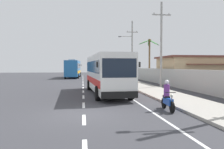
{
  "coord_description": "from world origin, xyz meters",
  "views": [
    {
      "loc": [
        -0.05,
        -11.11,
        2.41
      ],
      "look_at": [
        2.53,
        8.34,
        1.7
      ],
      "focal_mm": 35.59,
      "sensor_mm": 36.0,
      "label": 1
    }
  ],
  "objects_px": {
    "coach_bus_far_lane": "(73,68)",
    "motorcycle_beside_bus": "(113,80)",
    "utility_pole_mid": "(161,44)",
    "utility_pole_far": "(132,49)",
    "motorcycle_trailing": "(167,98)",
    "palm_second": "(149,51)",
    "coach_bus_foreground": "(106,72)",
    "pedestrian_near_kerb": "(133,77)",
    "roadside_building": "(199,70)"
  },
  "relations": [
    {
      "from": "utility_pole_far",
      "to": "coach_bus_foreground",
      "type": "bearing_deg",
      "value": -109.43
    },
    {
      "from": "coach_bus_foreground",
      "to": "coach_bus_far_lane",
      "type": "relative_size",
      "value": 0.96
    },
    {
      "from": "coach_bus_far_lane",
      "to": "motorcycle_beside_bus",
      "type": "distance_m",
      "value": 21.34
    },
    {
      "from": "coach_bus_foreground",
      "to": "palm_second",
      "type": "height_order",
      "value": "palm_second"
    },
    {
      "from": "utility_pole_mid",
      "to": "motorcycle_trailing",
      "type": "bearing_deg",
      "value": -108.47
    },
    {
      "from": "coach_bus_far_lane",
      "to": "pedestrian_near_kerb",
      "type": "bearing_deg",
      "value": -63.45
    },
    {
      "from": "pedestrian_near_kerb",
      "to": "motorcycle_beside_bus",
      "type": "bearing_deg",
      "value": 179.28
    },
    {
      "from": "coach_bus_far_lane",
      "to": "motorcycle_trailing",
      "type": "height_order",
      "value": "coach_bus_far_lane"
    },
    {
      "from": "pedestrian_near_kerb",
      "to": "palm_second",
      "type": "xyz_separation_m",
      "value": [
        4.0,
        5.61,
        4.04
      ]
    },
    {
      "from": "motorcycle_beside_bus",
      "to": "palm_second",
      "type": "distance_m",
      "value": 11.64
    },
    {
      "from": "motorcycle_beside_bus",
      "to": "pedestrian_near_kerb",
      "type": "bearing_deg",
      "value": 36.08
    },
    {
      "from": "coach_bus_foreground",
      "to": "utility_pole_mid",
      "type": "relative_size",
      "value": 1.17
    },
    {
      "from": "coach_bus_far_lane",
      "to": "utility_pole_far",
      "type": "relative_size",
      "value": 1.14
    },
    {
      "from": "palm_second",
      "to": "roadside_building",
      "type": "relative_size",
      "value": 0.65
    },
    {
      "from": "utility_pole_mid",
      "to": "coach_bus_foreground",
      "type": "bearing_deg",
      "value": -146.66
    },
    {
      "from": "coach_bus_far_lane",
      "to": "motorcycle_trailing",
      "type": "distance_m",
      "value": 37.3
    },
    {
      "from": "coach_bus_foreground",
      "to": "utility_pole_mid",
      "type": "height_order",
      "value": "utility_pole_mid"
    },
    {
      "from": "coach_bus_foreground",
      "to": "pedestrian_near_kerb",
      "type": "relative_size",
      "value": 7.02
    },
    {
      "from": "coach_bus_foreground",
      "to": "motorcycle_beside_bus",
      "type": "xyz_separation_m",
      "value": [
        1.73,
        8.33,
        -1.23
      ]
    },
    {
      "from": "utility_pole_far",
      "to": "palm_second",
      "type": "distance_m",
      "value": 3.16
    },
    {
      "from": "palm_second",
      "to": "coach_bus_foreground",
      "type": "bearing_deg",
      "value": -118.83
    },
    {
      "from": "coach_bus_foreground",
      "to": "coach_bus_far_lane",
      "type": "bearing_deg",
      "value": 98.02
    },
    {
      "from": "coach_bus_far_lane",
      "to": "motorcycle_beside_bus",
      "type": "relative_size",
      "value": 5.94
    },
    {
      "from": "motorcycle_trailing",
      "to": "pedestrian_near_kerb",
      "type": "xyz_separation_m",
      "value": [
        2.41,
        18.57,
        0.3
      ]
    },
    {
      "from": "motorcycle_trailing",
      "to": "palm_second",
      "type": "distance_m",
      "value": 25.39
    },
    {
      "from": "motorcycle_trailing",
      "to": "pedestrian_near_kerb",
      "type": "bearing_deg",
      "value": 82.61
    },
    {
      "from": "coach_bus_far_lane",
      "to": "utility_pole_far",
      "type": "distance_m",
      "value": 15.36
    },
    {
      "from": "utility_pole_far",
      "to": "pedestrian_near_kerb",
      "type": "bearing_deg",
      "value": -100.63
    },
    {
      "from": "palm_second",
      "to": "coach_bus_far_lane",
      "type": "bearing_deg",
      "value": 136.22
    },
    {
      "from": "utility_pole_mid",
      "to": "utility_pole_far",
      "type": "distance_m",
      "value": 13.68
    },
    {
      "from": "coach_bus_foreground",
      "to": "motorcycle_trailing",
      "type": "height_order",
      "value": "coach_bus_foreground"
    },
    {
      "from": "coach_bus_foreground",
      "to": "utility_pole_mid",
      "type": "bearing_deg",
      "value": 33.34
    },
    {
      "from": "utility_pole_mid",
      "to": "coach_bus_far_lane",
      "type": "bearing_deg",
      "value": 113.72
    },
    {
      "from": "roadside_building",
      "to": "utility_pole_far",
      "type": "bearing_deg",
      "value": 132.37
    },
    {
      "from": "utility_pole_mid",
      "to": "palm_second",
      "type": "xyz_separation_m",
      "value": [
        2.31,
        11.93,
        0.04
      ]
    },
    {
      "from": "motorcycle_beside_bus",
      "to": "roadside_building",
      "type": "bearing_deg",
      "value": 5.68
    },
    {
      "from": "coach_bus_foreground",
      "to": "palm_second",
      "type": "bearing_deg",
      "value": 61.17
    },
    {
      "from": "palm_second",
      "to": "roadside_building",
      "type": "bearing_deg",
      "value": -52.77
    },
    {
      "from": "motorcycle_trailing",
      "to": "utility_pole_far",
      "type": "xyz_separation_m",
      "value": [
        3.79,
        25.92,
        4.71
      ]
    },
    {
      "from": "motorcycle_beside_bus",
      "to": "pedestrian_near_kerb",
      "type": "xyz_separation_m",
      "value": [
        3.26,
        2.38,
        0.31
      ]
    },
    {
      "from": "coach_bus_far_lane",
      "to": "roadside_building",
      "type": "bearing_deg",
      "value": -46.65
    },
    {
      "from": "motorcycle_trailing",
      "to": "palm_second",
      "type": "height_order",
      "value": "palm_second"
    },
    {
      "from": "utility_pole_mid",
      "to": "utility_pole_far",
      "type": "relative_size",
      "value": 0.94
    },
    {
      "from": "motorcycle_trailing",
      "to": "pedestrian_near_kerb",
      "type": "height_order",
      "value": "pedestrian_near_kerb"
    },
    {
      "from": "utility_pole_far",
      "to": "palm_second",
      "type": "bearing_deg",
      "value": -33.63
    },
    {
      "from": "motorcycle_beside_bus",
      "to": "palm_second",
      "type": "xyz_separation_m",
      "value": [
        7.26,
        7.99,
        4.35
      ]
    },
    {
      "from": "coach_bus_foreground",
      "to": "motorcycle_trailing",
      "type": "bearing_deg",
      "value": -71.79
    },
    {
      "from": "utility_pole_mid",
      "to": "utility_pole_far",
      "type": "xyz_separation_m",
      "value": [
        -0.3,
        13.67,
        0.41
      ]
    },
    {
      "from": "coach_bus_foreground",
      "to": "motorcycle_beside_bus",
      "type": "distance_m",
      "value": 8.6
    },
    {
      "from": "pedestrian_near_kerb",
      "to": "utility_pole_far",
      "type": "height_order",
      "value": "utility_pole_far"
    }
  ]
}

